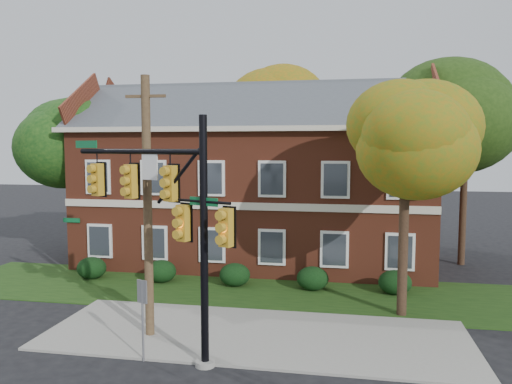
% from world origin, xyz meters
% --- Properties ---
extents(ground, '(120.00, 120.00, 0.00)m').
position_xyz_m(ground, '(0.00, 0.00, 0.00)').
color(ground, black).
rests_on(ground, ground).
extents(sidewalk, '(14.00, 5.00, 0.08)m').
position_xyz_m(sidewalk, '(0.00, 1.00, 0.04)').
color(sidewalk, gray).
rests_on(sidewalk, ground).
extents(grass_strip, '(30.00, 6.00, 0.04)m').
position_xyz_m(grass_strip, '(0.00, 6.00, 0.02)').
color(grass_strip, '#193811').
rests_on(grass_strip, ground).
extents(apartment_building, '(18.80, 8.80, 9.74)m').
position_xyz_m(apartment_building, '(-2.00, 11.95, 4.99)').
color(apartment_building, brown).
rests_on(apartment_building, ground).
extents(hedge_far_left, '(1.40, 1.26, 1.05)m').
position_xyz_m(hedge_far_left, '(-9.00, 6.70, 0.53)').
color(hedge_far_left, black).
rests_on(hedge_far_left, ground).
extents(hedge_left, '(1.40, 1.26, 1.05)m').
position_xyz_m(hedge_left, '(-5.50, 6.70, 0.53)').
color(hedge_left, black).
rests_on(hedge_left, ground).
extents(hedge_center, '(1.40, 1.26, 1.05)m').
position_xyz_m(hedge_center, '(-2.00, 6.70, 0.53)').
color(hedge_center, black).
rests_on(hedge_center, ground).
extents(hedge_right, '(1.40, 1.26, 1.05)m').
position_xyz_m(hedge_right, '(1.50, 6.70, 0.53)').
color(hedge_right, black).
rests_on(hedge_right, ground).
extents(hedge_far_right, '(1.40, 1.26, 1.05)m').
position_xyz_m(hedge_far_right, '(5.00, 6.70, 0.53)').
color(hedge_far_right, black).
rests_on(hedge_far_right, ground).
extents(tree_near_right, '(4.50, 4.25, 8.58)m').
position_xyz_m(tree_near_right, '(5.22, 3.87, 6.67)').
color(tree_near_right, black).
rests_on(tree_near_right, ground).
extents(tree_left_rear, '(5.40, 5.10, 8.88)m').
position_xyz_m(tree_left_rear, '(-11.73, 10.84, 6.68)').
color(tree_left_rear, black).
rests_on(tree_left_rear, ground).
extents(tree_right_rear, '(6.30, 5.95, 10.62)m').
position_xyz_m(tree_right_rear, '(9.31, 12.81, 8.12)').
color(tree_right_rear, black).
rests_on(tree_right_rear, ground).
extents(tree_far_rear, '(6.84, 6.46, 11.52)m').
position_xyz_m(tree_far_rear, '(-0.66, 19.79, 8.84)').
color(tree_far_rear, black).
rests_on(tree_far_rear, ground).
extents(traffic_signal, '(6.00, 2.60, 7.16)m').
position_xyz_m(traffic_signal, '(-2.19, -1.01, 4.44)').
color(traffic_signal, gray).
rests_on(traffic_signal, ground).
extents(utility_pole, '(1.33, 0.29, 8.55)m').
position_xyz_m(utility_pole, '(-3.43, 0.35, 4.34)').
color(utility_pole, '#473221').
rests_on(utility_pole, ground).
extents(sign_post, '(0.35, 0.16, 2.43)m').
position_xyz_m(sign_post, '(-2.88, -1.51, 1.65)').
color(sign_post, slate).
rests_on(sign_post, ground).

